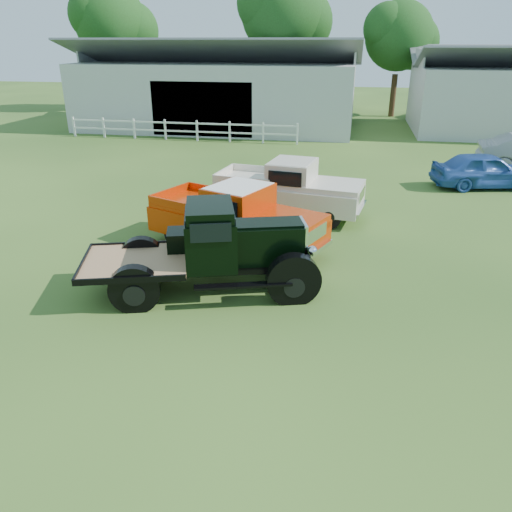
% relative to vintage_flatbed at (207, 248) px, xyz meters
% --- Properties ---
extents(ground, '(120.00, 120.00, 0.00)m').
position_rel_vintage_flatbed_xyz_m(ground, '(1.02, -1.36, -1.08)').
color(ground, '#2A491A').
extents(shed_left, '(18.80, 10.20, 5.60)m').
position_rel_vintage_flatbed_xyz_m(shed_left, '(-5.98, 24.64, 1.72)').
color(shed_left, '#999999').
rests_on(shed_left, ground).
extents(fence_rail, '(14.20, 0.16, 1.20)m').
position_rel_vintage_flatbed_xyz_m(fence_rail, '(-6.98, 18.64, -0.48)').
color(fence_rail, white).
rests_on(fence_rail, ground).
extents(tree_a, '(6.30, 6.30, 10.50)m').
position_rel_vintage_flatbed_xyz_m(tree_a, '(-16.98, 31.64, 4.17)').
color(tree_a, '#1D3913').
rests_on(tree_a, ground).
extents(tree_b, '(6.90, 6.90, 11.50)m').
position_rel_vintage_flatbed_xyz_m(tree_b, '(-2.98, 32.64, 4.67)').
color(tree_b, '#1D3913').
rests_on(tree_b, ground).
extents(tree_c, '(5.40, 5.40, 9.00)m').
position_rel_vintage_flatbed_xyz_m(tree_c, '(6.02, 31.64, 3.42)').
color(tree_c, '#1D3913').
rests_on(tree_c, ground).
extents(vintage_flatbed, '(5.83, 3.66, 2.15)m').
position_rel_vintage_flatbed_xyz_m(vintage_flatbed, '(0.00, 0.00, 0.00)').
color(vintage_flatbed, black).
rests_on(vintage_flatbed, ground).
extents(red_pickup, '(5.62, 3.86, 1.91)m').
position_rel_vintage_flatbed_xyz_m(red_pickup, '(0.09, 2.66, -0.12)').
color(red_pickup, '#BD2F05').
rests_on(red_pickup, ground).
extents(white_pickup, '(5.32, 2.71, 1.87)m').
position_rel_vintage_flatbed_xyz_m(white_pickup, '(1.18, 5.92, -0.14)').
color(white_pickup, beige).
rests_on(white_pickup, ground).
extents(misc_car_blue, '(4.47, 2.58, 1.43)m').
position_rel_vintage_flatbed_xyz_m(misc_car_blue, '(8.58, 10.96, -0.36)').
color(misc_car_blue, '#2953A1').
rests_on(misc_car_blue, ground).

